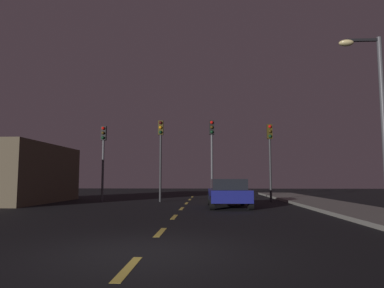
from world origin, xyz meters
TOP-DOWN VIEW (x-y plane):
  - ground_plane at (0.00, 7.00)m, footprint 80.00×80.00m
  - sidewalk_curb_right at (7.50, 7.00)m, footprint 3.00×40.00m
  - lane_stripe_nearest at (0.00, -1.20)m, footprint 0.16×1.60m
  - lane_stripe_second at (0.00, 2.60)m, footprint 0.16×1.60m
  - lane_stripe_third at (0.00, 6.40)m, footprint 0.16×1.60m
  - lane_stripe_fourth at (0.00, 10.20)m, footprint 0.16×1.60m
  - lane_stripe_fifth at (0.00, 14.00)m, footprint 0.16×1.60m
  - lane_stripe_sixth at (0.00, 17.80)m, footprint 0.16×1.60m
  - lane_stripe_seventh at (0.00, 21.60)m, footprint 0.16×1.60m
  - traffic_signal_far_left at (-5.36, 15.07)m, footprint 0.32×0.38m
  - traffic_signal_center_left at (-1.71, 15.08)m, footprint 0.32×0.38m
  - traffic_signal_center_right at (1.51, 15.08)m, footprint 0.32×0.38m
  - traffic_signal_far_right at (5.11, 15.07)m, footprint 0.32×0.38m
  - car_stopped_ahead at (2.29, 11.01)m, footprint 2.10×4.21m
  - street_lamp_right at (7.56, 6.39)m, footprint 1.60×0.36m
  - storefront_left at (-10.19, 14.05)m, footprint 4.39×8.19m

SIDE VIEW (x-z plane):
  - ground_plane at x=0.00m, z-range 0.00..0.00m
  - lane_stripe_nearest at x=0.00m, z-range 0.00..0.01m
  - lane_stripe_second at x=0.00m, z-range 0.00..0.01m
  - lane_stripe_third at x=0.00m, z-range 0.00..0.01m
  - lane_stripe_fourth at x=0.00m, z-range 0.00..0.01m
  - lane_stripe_fifth at x=0.00m, z-range 0.00..0.01m
  - lane_stripe_sixth at x=0.00m, z-range 0.00..0.01m
  - lane_stripe_seventh at x=0.00m, z-range 0.00..0.01m
  - sidewalk_curb_right at x=7.50m, z-range 0.00..0.15m
  - car_stopped_ahead at x=2.29m, z-range 0.02..1.43m
  - storefront_left at x=-10.19m, z-range 0.00..3.49m
  - traffic_signal_far_left at x=-5.36m, z-range 0.96..5.73m
  - traffic_signal_far_right at x=5.11m, z-range 0.97..5.78m
  - traffic_signal_center_right at x=1.51m, z-range 1.01..6.10m
  - traffic_signal_center_left at x=-1.71m, z-range 1.01..6.11m
  - street_lamp_right at x=7.56m, z-range 0.69..7.48m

